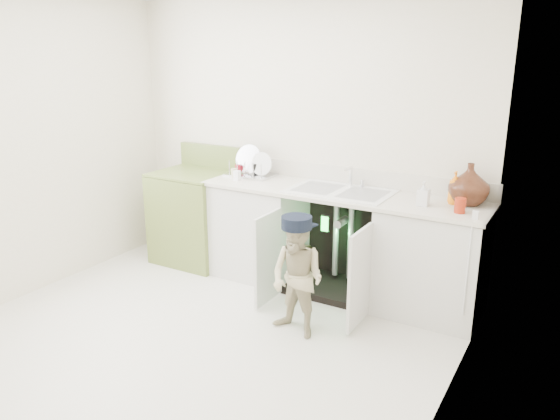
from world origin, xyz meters
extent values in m
plane|color=beige|center=(0.00, 0.00, 0.00)|extent=(3.50, 3.50, 0.00)
cube|color=#EEE2CC|center=(0.00, 1.50, 1.25)|extent=(3.50, 2.50, 0.02)
cube|color=#EEE2CC|center=(-1.75, 0.00, 1.25)|extent=(2.50, 3.00, 0.02)
cube|color=#EEE2CC|center=(1.75, 0.00, 1.25)|extent=(2.50, 3.00, 0.02)
cube|color=silver|center=(-0.25, 1.20, 0.43)|extent=(0.80, 0.60, 0.86)
cube|color=silver|center=(1.35, 1.20, 0.43)|extent=(0.80, 0.60, 0.86)
cube|color=black|center=(0.55, 1.47, 0.43)|extent=(0.80, 0.06, 0.86)
cube|color=black|center=(0.55, 1.20, 0.03)|extent=(0.80, 0.60, 0.06)
cylinder|color=gray|center=(0.48, 1.30, 0.45)|extent=(0.05, 0.05, 0.70)
cylinder|color=gray|center=(0.62, 1.30, 0.45)|extent=(0.05, 0.05, 0.70)
cylinder|color=gray|center=(0.55, 1.25, 0.62)|extent=(0.07, 0.18, 0.07)
cube|color=silver|center=(0.15, 0.70, 0.40)|extent=(0.03, 0.40, 0.76)
cube|color=silver|center=(0.95, 0.70, 0.40)|extent=(0.02, 0.40, 0.76)
cube|color=beige|center=(0.55, 1.20, 0.89)|extent=(2.44, 0.64, 0.03)
cube|color=beige|center=(0.55, 1.49, 0.98)|extent=(2.44, 0.02, 0.15)
cube|color=white|center=(0.55, 1.20, 0.90)|extent=(0.85, 0.55, 0.02)
cube|color=gray|center=(0.34, 1.20, 0.91)|extent=(0.34, 0.40, 0.01)
cube|color=gray|center=(0.76, 1.20, 0.91)|extent=(0.34, 0.40, 0.01)
cylinder|color=silver|center=(0.55, 1.42, 0.99)|extent=(0.03, 0.03, 0.17)
cylinder|color=silver|center=(0.55, 1.36, 1.06)|extent=(0.02, 0.14, 0.02)
cylinder|color=silver|center=(0.66, 1.42, 0.94)|extent=(0.04, 0.04, 0.06)
cylinder|color=white|center=(1.68, 0.89, 0.55)|extent=(0.01, 0.01, 0.70)
cube|color=white|center=(1.68, 0.98, 0.93)|extent=(0.04, 0.02, 0.06)
cube|color=silver|center=(-0.41, 1.32, 0.91)|extent=(0.44, 0.29, 0.02)
cylinder|color=silver|center=(-0.45, 1.34, 0.99)|extent=(0.27, 0.10, 0.26)
cylinder|color=white|center=(-0.30, 1.32, 0.98)|extent=(0.21, 0.06, 0.21)
cylinder|color=silver|center=(-0.59, 1.22, 0.98)|extent=(0.01, 0.01, 0.13)
cylinder|color=silver|center=(-0.50, 1.22, 0.98)|extent=(0.01, 0.01, 0.13)
cylinder|color=silver|center=(-0.41, 1.22, 0.98)|extent=(0.01, 0.01, 0.13)
cylinder|color=silver|center=(-0.33, 1.22, 0.98)|extent=(0.01, 0.01, 0.13)
cylinder|color=silver|center=(-0.24, 1.22, 0.98)|extent=(0.01, 0.01, 0.13)
imported|color=#4E2516|center=(1.55, 1.34, 1.06)|extent=(0.31, 0.31, 0.32)
imported|color=orange|center=(1.45, 1.30, 1.03)|extent=(0.10, 0.10, 0.25)
imported|color=white|center=(1.26, 1.14, 0.99)|extent=(0.08, 0.09, 0.19)
cylinder|color=#A1230D|center=(1.55, 1.08, 0.96)|extent=(0.08, 0.08, 0.11)
cylinder|color=#AC0E1E|center=(-0.53, 1.28, 0.95)|extent=(0.05, 0.05, 0.10)
cylinder|color=beige|center=(-0.52, 1.20, 0.94)|extent=(0.06, 0.06, 0.08)
cylinder|color=black|center=(-0.37, 1.32, 0.96)|extent=(0.04, 0.04, 0.12)
cube|color=white|center=(-0.42, 1.10, 0.95)|extent=(0.05, 0.05, 0.09)
cube|color=olive|center=(-0.98, 1.18, 0.44)|extent=(0.72, 0.65, 0.87)
cube|color=olive|center=(-0.98, 1.18, 0.89)|extent=(0.72, 0.65, 0.02)
cube|color=olive|center=(-0.98, 1.46, 1.01)|extent=(0.72, 0.06, 0.23)
cylinder|color=black|center=(-1.16, 1.02, 0.88)|extent=(0.16, 0.16, 0.02)
cylinder|color=silver|center=(-1.16, 1.02, 0.90)|extent=(0.19, 0.19, 0.01)
cylinder|color=black|center=(-1.16, 1.33, 0.88)|extent=(0.16, 0.16, 0.02)
cylinder|color=silver|center=(-1.16, 1.33, 0.90)|extent=(0.19, 0.19, 0.01)
cylinder|color=black|center=(-0.80, 1.02, 0.88)|extent=(0.16, 0.16, 0.02)
cylinder|color=silver|center=(-0.80, 1.02, 0.90)|extent=(0.19, 0.19, 0.01)
cylinder|color=black|center=(-0.80, 1.33, 0.88)|extent=(0.16, 0.16, 0.02)
cylinder|color=silver|center=(-0.80, 1.33, 0.90)|extent=(0.19, 0.19, 0.01)
imported|color=#C8B690|center=(0.60, 0.36, 0.45)|extent=(0.49, 0.41, 0.89)
cylinder|color=black|center=(0.60, 0.36, 0.86)|extent=(0.25, 0.25, 0.09)
cube|color=black|center=(0.62, 0.46, 0.83)|extent=(0.18, 0.12, 0.01)
cube|color=black|center=(0.58, 0.86, 0.72)|extent=(0.07, 0.01, 0.14)
cube|color=#26F23F|center=(0.58, 0.85, 0.72)|extent=(0.06, 0.00, 0.12)
camera|label=1|loc=(2.33, -2.85, 2.05)|focal=35.00mm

